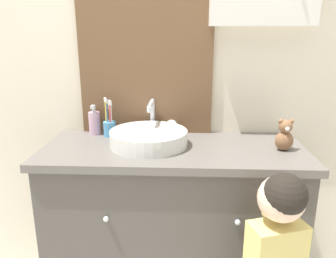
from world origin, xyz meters
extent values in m
cube|color=beige|center=(0.00, 0.63, 1.25)|extent=(3.20, 0.06, 2.50)
cube|color=brown|center=(-0.15, 0.59, 1.42)|extent=(0.68, 0.02, 1.21)
cube|color=#B2C1CC|center=(-0.15, 0.58, 1.42)|extent=(0.62, 0.01, 1.15)
cube|color=#4C4742|center=(0.00, 0.35, 0.41)|extent=(1.17, 0.46, 0.82)
cube|color=#605B56|center=(0.00, 0.35, 0.84)|extent=(1.21, 0.50, 0.03)
sphere|color=silver|center=(-0.27, 0.11, 0.61)|extent=(0.02, 0.02, 0.02)
sphere|color=silver|center=(0.27, 0.11, 0.61)|extent=(0.02, 0.02, 0.02)
cylinder|color=silver|center=(-0.12, 0.37, 0.89)|extent=(0.36, 0.36, 0.07)
cylinder|color=silver|center=(-0.12, 0.37, 0.92)|extent=(0.30, 0.30, 0.01)
cylinder|color=silver|center=(-0.12, 0.57, 0.94)|extent=(0.02, 0.02, 0.17)
cylinder|color=silver|center=(-0.12, 0.49, 1.03)|extent=(0.02, 0.16, 0.02)
cylinder|color=silver|center=(-0.12, 0.41, 1.01)|extent=(0.02, 0.02, 0.02)
sphere|color=white|center=(-0.02, 0.57, 0.89)|extent=(0.06, 0.06, 0.06)
cylinder|color=#4C93C6|center=(-0.33, 0.50, 0.89)|extent=(0.06, 0.06, 0.08)
cylinder|color=white|center=(-0.32, 0.50, 0.95)|extent=(0.01, 0.01, 0.17)
cube|color=white|center=(-0.32, 0.50, 1.02)|extent=(0.01, 0.02, 0.02)
cylinder|color=pink|center=(-0.33, 0.51, 0.94)|extent=(0.01, 0.01, 0.15)
cube|color=white|center=(-0.33, 0.51, 1.01)|extent=(0.01, 0.02, 0.02)
cylinder|color=#3884DB|center=(-0.34, 0.51, 0.95)|extent=(0.01, 0.01, 0.18)
cube|color=white|center=(-0.34, 0.51, 1.03)|extent=(0.01, 0.02, 0.02)
cylinder|color=#E5CC4C|center=(-0.34, 0.50, 0.96)|extent=(0.01, 0.01, 0.19)
cube|color=white|center=(-0.34, 0.50, 1.04)|extent=(0.01, 0.02, 0.02)
cylinder|color=#D6423D|center=(-0.32, 0.49, 0.95)|extent=(0.01, 0.01, 0.18)
cube|color=white|center=(-0.32, 0.49, 1.03)|extent=(0.01, 0.02, 0.02)
cylinder|color=#CCA3BC|center=(-0.42, 0.54, 0.91)|extent=(0.06, 0.06, 0.12)
cylinder|color=silver|center=(-0.42, 0.54, 0.98)|extent=(0.02, 0.02, 0.02)
cube|color=silver|center=(-0.42, 0.53, 1.00)|extent=(0.02, 0.03, 0.02)
sphere|color=beige|center=(0.38, -0.07, 0.82)|extent=(0.16, 0.16, 0.16)
sphere|color=black|center=(0.38, -0.09, 0.84)|extent=(0.15, 0.15, 0.15)
cylinder|color=#E0CC70|center=(0.38, 0.13, 0.65)|extent=(0.13, 0.28, 0.04)
cylinder|color=#3884DB|center=(0.34, 0.27, 0.69)|extent=(0.02, 0.05, 0.12)
ellipsoid|color=brown|center=(0.50, 0.33, 0.90)|extent=(0.08, 0.06, 0.09)
sphere|color=brown|center=(0.50, 0.33, 0.97)|extent=(0.06, 0.06, 0.06)
sphere|color=brown|center=(0.47, 0.33, 0.99)|extent=(0.02, 0.02, 0.02)
sphere|color=brown|center=(0.52, 0.33, 0.99)|extent=(0.02, 0.02, 0.02)
sphere|color=silver|center=(0.50, 0.30, 0.96)|extent=(0.02, 0.02, 0.02)
camera|label=1|loc=(0.04, -1.08, 1.35)|focal=35.00mm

